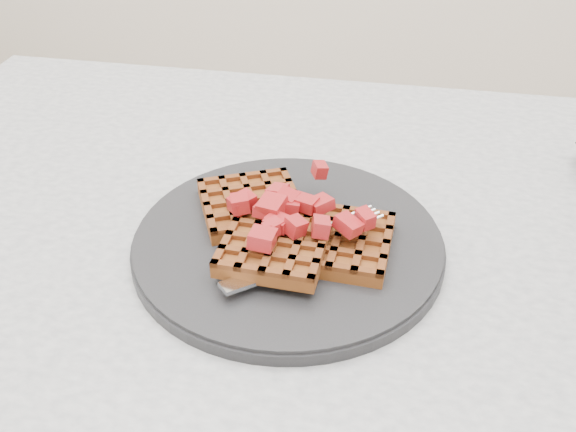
% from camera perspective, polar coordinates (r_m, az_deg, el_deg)
% --- Properties ---
extents(table, '(1.20, 0.80, 0.75)m').
position_cam_1_polar(table, '(0.72, 5.21, -9.74)').
color(table, beige).
rests_on(table, ground).
extents(plate, '(0.31, 0.31, 0.02)m').
position_cam_1_polar(plate, '(0.63, 0.00, -2.36)').
color(plate, black).
rests_on(plate, table).
extents(waffles, '(0.21, 0.19, 0.03)m').
position_cam_1_polar(waffles, '(0.62, -0.05, -1.16)').
color(waffles, brown).
rests_on(waffles, plate).
extents(strawberry_pile, '(0.15, 0.15, 0.02)m').
position_cam_1_polar(strawberry_pile, '(0.60, 0.00, 1.08)').
color(strawberry_pile, maroon).
rests_on(strawberry_pile, waffles).
extents(fork, '(0.15, 0.14, 0.02)m').
position_cam_1_polar(fork, '(0.59, 2.43, -3.39)').
color(fork, silver).
rests_on(fork, plate).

